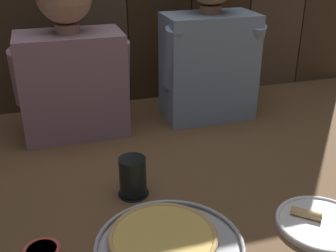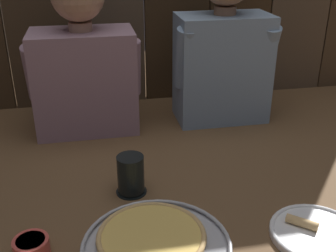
% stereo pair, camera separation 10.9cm
% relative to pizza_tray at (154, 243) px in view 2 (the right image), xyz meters
% --- Properties ---
extents(ground_plane, '(3.20, 3.20, 0.00)m').
position_rel_pizza_tray_xyz_m(ground_plane, '(0.12, 0.17, -0.01)').
color(ground_plane, brown).
extents(pizza_tray, '(0.35, 0.35, 0.03)m').
position_rel_pizza_tray_xyz_m(pizza_tray, '(0.00, 0.00, 0.00)').
color(pizza_tray, '#B2B2B7').
rests_on(pizza_tray, ground).
extents(dinner_plate, '(0.23, 0.23, 0.03)m').
position_rel_pizza_tray_xyz_m(dinner_plate, '(0.39, -0.04, -0.00)').
color(dinner_plate, white).
rests_on(dinner_plate, ground).
extents(drinking_glass, '(0.09, 0.09, 0.11)m').
position_rel_pizza_tray_xyz_m(drinking_glass, '(-0.03, 0.24, 0.05)').
color(drinking_glass, black).
rests_on(drinking_glass, ground).
extents(dipping_bowl, '(0.08, 0.08, 0.04)m').
position_rel_pizza_tray_xyz_m(dipping_bowl, '(-0.28, 0.03, 0.01)').
color(dipping_bowl, '#CC4C42').
rests_on(dipping_bowl, ground).
extents(diner_left, '(0.40, 0.21, 0.58)m').
position_rel_pizza_tray_xyz_m(diner_left, '(-0.14, 0.70, 0.26)').
color(diner_left, gray).
rests_on(diner_left, ground).
extents(diner_right, '(0.38, 0.21, 0.62)m').
position_rel_pizza_tray_xyz_m(diner_right, '(0.38, 0.70, 0.29)').
color(diner_right, '#849EB7').
rests_on(diner_right, ground).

